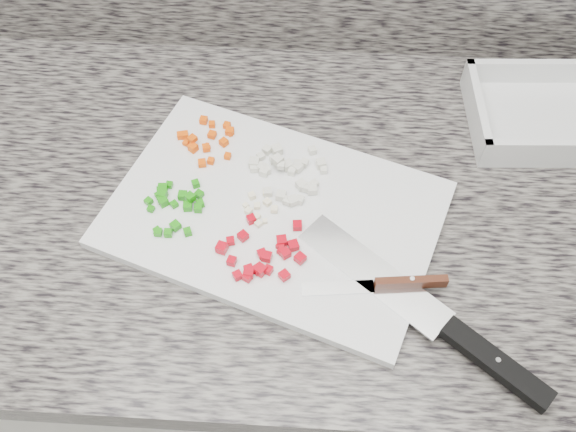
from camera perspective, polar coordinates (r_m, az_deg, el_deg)
name	(u,v)px	position (r m, az deg, el deg)	size (l,w,h in m)	color
cabinet	(247,330)	(1.30, -3.62, -10.04)	(3.92, 0.62, 0.86)	beige
countertop	(231,198)	(0.91, -5.10, 1.57)	(3.96, 0.64, 0.04)	#66625A
cutting_board	(274,214)	(0.86, -1.25, 0.16)	(0.43, 0.28, 0.01)	silver
carrot_pile	(207,140)	(0.93, -7.20, 6.76)	(0.08, 0.09, 0.02)	#EC4F05
onion_pile	(286,172)	(0.88, -0.22, 3.96)	(0.11, 0.10, 0.02)	silver
green_pepper_pile	(174,204)	(0.87, -10.09, 1.09)	(0.08, 0.09, 0.02)	#1A860C
red_pepper_pile	(263,255)	(0.81, -2.23, -3.49)	(0.12, 0.10, 0.01)	#B80212
garlic_pile	(260,207)	(0.85, -2.48, 0.83)	(0.05, 0.06, 0.01)	#FAEFC1
chef_knife	(451,331)	(0.79, 14.32, -9.85)	(0.29, 0.25, 0.02)	white
paring_knife	(392,284)	(0.80, 9.27, -5.97)	(0.18, 0.03, 0.02)	white
tray	(551,116)	(1.03, 22.30, 8.25)	(0.25, 0.18, 0.05)	silver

